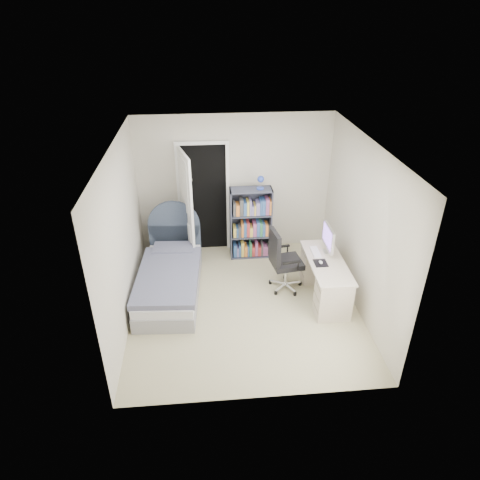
{
  "coord_description": "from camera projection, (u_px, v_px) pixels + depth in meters",
  "views": [
    {
      "loc": [
        -0.55,
        -5.26,
        4.1
      ],
      "look_at": [
        -0.06,
        0.1,
        1.08
      ],
      "focal_mm": 32.0,
      "sensor_mm": 36.0,
      "label": 1
    }
  ],
  "objects": [
    {
      "name": "room_shell",
      "position": [
        245.0,
        233.0,
        6.0
      ],
      "size": [
        3.5,
        3.7,
        2.6
      ],
      "color": "tan",
      "rests_on": "ground"
    },
    {
      "name": "floor_lamp",
      "position": [
        190.0,
        225.0,
        7.55
      ],
      "size": [
        0.22,
        0.22,
        1.53
      ],
      "color": "silver",
      "rests_on": "ground"
    },
    {
      "name": "office_chair",
      "position": [
        282.0,
        258.0,
        6.7
      ],
      "size": [
        0.56,
        0.57,
        1.05
      ],
      "color": "silver",
      "rests_on": "ground"
    },
    {
      "name": "nightstand",
      "position": [
        177.0,
        236.0,
        7.76
      ],
      "size": [
        0.37,
        0.37,
        0.55
      ],
      "color": "#DEC088",
      "rests_on": "ground"
    },
    {
      "name": "bookcase",
      "position": [
        252.0,
        225.0,
        7.59
      ],
      "size": [
        0.73,
        0.31,
        1.55
      ],
      "color": "#3C3F51",
      "rests_on": "ground"
    },
    {
      "name": "bed",
      "position": [
        170.0,
        277.0,
        6.78
      ],
      "size": [
        1.03,
        1.99,
        1.19
      ],
      "color": "gray",
      "rests_on": "ground"
    },
    {
      "name": "desk",
      "position": [
        325.0,
        277.0,
        6.62
      ],
      "size": [
        0.54,
        1.34,
        1.1
      ],
      "color": "beige",
      "rests_on": "ground"
    },
    {
      "name": "door",
      "position": [
        193.0,
        204.0,
        7.37
      ],
      "size": [
        0.92,
        0.81,
        2.06
      ],
      "color": "black",
      "rests_on": "ground"
    }
  ]
}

